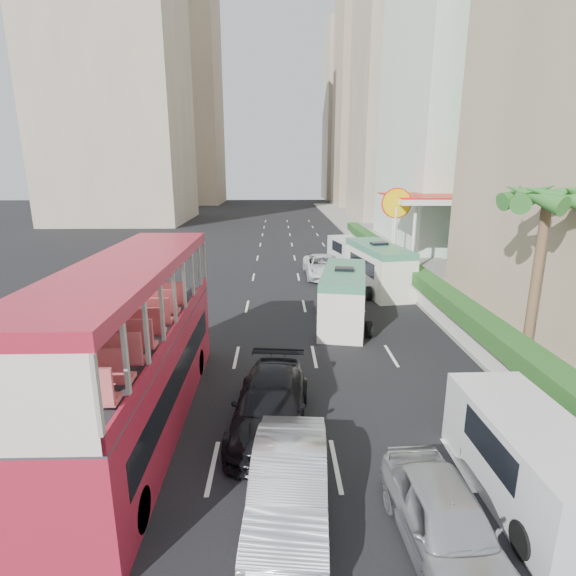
{
  "coord_description": "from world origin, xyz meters",
  "views": [
    {
      "loc": [
        -1.89,
        -12.07,
        7.5
      ],
      "look_at": [
        -1.5,
        4.0,
        3.2
      ],
      "focal_mm": 28.0,
      "sensor_mm": 36.0,
      "label": 1
    }
  ],
  "objects_px": {
    "palm_tree": "(536,282)",
    "car_black": "(271,427)",
    "minibus_near": "(343,297)",
    "car_silver_lane_b": "(442,552)",
    "panel_van_far": "(349,251)",
    "panel_van_near": "(529,460)",
    "double_decker_bus": "(134,348)",
    "shell_station": "(428,230)",
    "minibus_far": "(378,268)",
    "car_silver_lane_a": "(289,515)",
    "van_asset": "(323,277)"
  },
  "relations": [
    {
      "from": "palm_tree",
      "to": "car_black",
      "type": "bearing_deg",
      "value": -157.25
    },
    {
      "from": "minibus_near",
      "to": "car_black",
      "type": "bearing_deg",
      "value": -99.82
    },
    {
      "from": "car_silver_lane_b",
      "to": "panel_van_far",
      "type": "relative_size",
      "value": 0.86
    },
    {
      "from": "minibus_near",
      "to": "panel_van_far",
      "type": "bearing_deg",
      "value": 90.82
    },
    {
      "from": "car_black",
      "to": "car_silver_lane_b",
      "type": "bearing_deg",
      "value": -46.9
    },
    {
      "from": "car_silver_lane_b",
      "to": "panel_van_near",
      "type": "xyz_separation_m",
      "value": [
        2.47,
        1.5,
        1.01
      ]
    },
    {
      "from": "panel_van_near",
      "to": "palm_tree",
      "type": "xyz_separation_m",
      "value": [
        3.92,
        7.27,
        2.37
      ]
    },
    {
      "from": "car_silver_lane_b",
      "to": "panel_van_near",
      "type": "relative_size",
      "value": 0.85
    },
    {
      "from": "double_decker_bus",
      "to": "car_silver_lane_b",
      "type": "relative_size",
      "value": 2.57
    },
    {
      "from": "panel_van_near",
      "to": "minibus_near",
      "type": "bearing_deg",
      "value": 100.28
    },
    {
      "from": "shell_station",
      "to": "car_silver_lane_b",
      "type": "bearing_deg",
      "value": -107.19
    },
    {
      "from": "minibus_far",
      "to": "panel_van_far",
      "type": "relative_size",
      "value": 1.32
    },
    {
      "from": "panel_van_far",
      "to": "palm_tree",
      "type": "bearing_deg",
      "value": -90.3
    },
    {
      "from": "minibus_near",
      "to": "panel_van_near",
      "type": "height_order",
      "value": "minibus_near"
    },
    {
      "from": "car_silver_lane_a",
      "to": "panel_van_far",
      "type": "distance_m",
      "value": 27.87
    },
    {
      "from": "car_black",
      "to": "panel_van_near",
      "type": "height_order",
      "value": "panel_van_near"
    },
    {
      "from": "double_decker_bus",
      "to": "car_silver_lane_a",
      "type": "height_order",
      "value": "double_decker_bus"
    },
    {
      "from": "van_asset",
      "to": "panel_van_far",
      "type": "bearing_deg",
      "value": 59.25
    },
    {
      "from": "car_black",
      "to": "shell_station",
      "type": "xyz_separation_m",
      "value": [
        12.12,
        23.16,
        2.75
      ]
    },
    {
      "from": "shell_station",
      "to": "palm_tree",
      "type": "bearing_deg",
      "value": -96.6
    },
    {
      "from": "van_asset",
      "to": "palm_tree",
      "type": "relative_size",
      "value": 0.85
    },
    {
      "from": "car_black",
      "to": "minibus_far",
      "type": "xyz_separation_m",
      "value": [
        6.54,
        15.45,
        1.45
      ]
    },
    {
      "from": "van_asset",
      "to": "panel_van_near",
      "type": "bearing_deg",
      "value": -85.26
    },
    {
      "from": "double_decker_bus",
      "to": "shell_station",
      "type": "relative_size",
      "value": 1.38
    },
    {
      "from": "car_silver_lane_a",
      "to": "minibus_far",
      "type": "relative_size",
      "value": 0.72
    },
    {
      "from": "car_silver_lane_b",
      "to": "panel_van_far",
      "type": "distance_m",
      "value": 28.47
    },
    {
      "from": "palm_tree",
      "to": "shell_station",
      "type": "relative_size",
      "value": 0.8
    },
    {
      "from": "car_silver_lane_a",
      "to": "car_black",
      "type": "distance_m",
      "value": 3.58
    },
    {
      "from": "double_decker_bus",
      "to": "van_asset",
      "type": "xyz_separation_m",
      "value": [
        7.36,
        19.06,
        -2.53
      ]
    },
    {
      "from": "car_silver_lane_a",
      "to": "van_asset",
      "type": "xyz_separation_m",
      "value": [
        3.03,
        22.77,
        0.0
      ]
    },
    {
      "from": "car_silver_lane_b",
      "to": "palm_tree",
      "type": "relative_size",
      "value": 0.67
    },
    {
      "from": "minibus_far",
      "to": "panel_van_near",
      "type": "distance_m",
      "value": 18.58
    },
    {
      "from": "car_black",
      "to": "van_asset",
      "type": "relative_size",
      "value": 0.96
    },
    {
      "from": "car_silver_lane_b",
      "to": "palm_tree",
      "type": "xyz_separation_m",
      "value": [
        6.39,
        8.77,
        3.38
      ]
    },
    {
      "from": "minibus_near",
      "to": "palm_tree",
      "type": "distance_m",
      "value": 8.5
    },
    {
      "from": "minibus_near",
      "to": "minibus_far",
      "type": "distance_m",
      "value": 6.84
    },
    {
      "from": "car_silver_lane_b",
      "to": "minibus_far",
      "type": "height_order",
      "value": "minibus_far"
    },
    {
      "from": "minibus_far",
      "to": "car_black",
      "type": "bearing_deg",
      "value": -122.28
    },
    {
      "from": "car_silver_lane_a",
      "to": "panel_van_far",
      "type": "height_order",
      "value": "panel_van_far"
    },
    {
      "from": "double_decker_bus",
      "to": "panel_van_near",
      "type": "xyz_separation_m",
      "value": [
        9.88,
        -3.27,
        -1.52
      ]
    },
    {
      "from": "minibus_far",
      "to": "panel_van_far",
      "type": "distance_m",
      "value": 8.32
    },
    {
      "from": "palm_tree",
      "to": "minibus_far",
      "type": "bearing_deg",
      "value": 106.67
    },
    {
      "from": "van_asset",
      "to": "shell_station",
      "type": "relative_size",
      "value": 0.68
    },
    {
      "from": "minibus_far",
      "to": "shell_station",
      "type": "bearing_deg",
      "value": 44.73
    },
    {
      "from": "van_asset",
      "to": "minibus_far",
      "type": "relative_size",
      "value": 0.83
    },
    {
      "from": "car_silver_lane_b",
      "to": "minibus_far",
      "type": "xyz_separation_m",
      "value": [
        3.01,
        20.06,
        1.45
      ]
    },
    {
      "from": "car_silver_lane_a",
      "to": "palm_tree",
      "type": "xyz_separation_m",
      "value": [
        9.47,
        7.71,
        3.38
      ]
    },
    {
      "from": "car_black",
      "to": "panel_van_far",
      "type": "xyz_separation_m",
      "value": [
        6.0,
        23.74,
        1.0
      ]
    },
    {
      "from": "car_silver_lane_b",
      "to": "shell_station",
      "type": "xyz_separation_m",
      "value": [
        8.59,
        27.77,
        2.75
      ]
    },
    {
      "from": "van_asset",
      "to": "minibus_near",
      "type": "height_order",
      "value": "minibus_near"
    }
  ]
}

